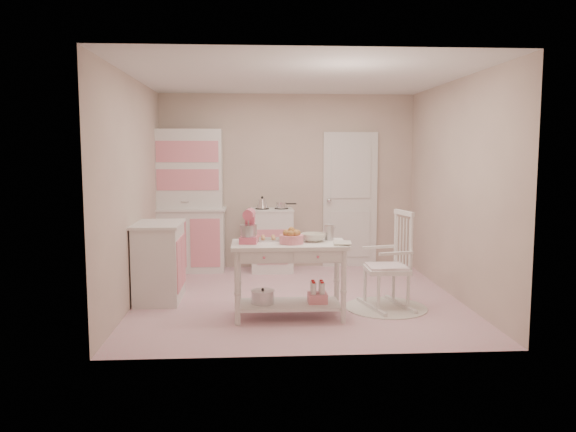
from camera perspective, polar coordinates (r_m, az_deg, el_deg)
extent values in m
plane|color=pink|center=(6.79, 0.95, -8.36)|extent=(3.80, 3.80, 0.00)
cube|color=white|center=(6.62, 0.99, 13.95)|extent=(3.80, 3.80, 0.04)
cube|color=beige|center=(8.47, -0.04, 3.52)|extent=(3.80, 0.04, 2.60)
cube|color=beige|center=(4.69, 2.79, 1.07)|extent=(3.80, 0.04, 2.60)
cube|color=beige|center=(6.70, -15.46, 2.48)|extent=(0.04, 3.80, 2.60)
cube|color=beige|center=(6.99, 16.71, 2.60)|extent=(0.04, 3.80, 2.60)
cube|color=white|center=(8.57, 6.32, 1.64)|extent=(0.82, 0.05, 2.04)
cube|color=white|center=(8.29, -10.00, 1.55)|extent=(1.06, 0.50, 2.08)
cube|color=white|center=(8.26, -1.65, -2.42)|extent=(0.62, 0.57, 0.92)
cube|color=white|center=(6.80, -12.95, -4.53)|extent=(0.54, 0.84, 0.92)
cylinder|color=white|center=(6.48, 9.91, -9.14)|extent=(0.92, 0.92, 0.01)
cube|color=white|center=(6.36, 10.01, -4.41)|extent=(0.64, 0.81, 1.10)
cube|color=white|center=(5.95, 0.13, -6.54)|extent=(1.20, 0.60, 0.80)
cube|color=#F66888|center=(5.85, -3.99, -1.10)|extent=(0.23, 0.30, 0.34)
cube|color=silver|center=(6.04, -1.40, -2.40)|extent=(0.34, 0.24, 0.02)
cylinder|color=pink|center=(5.82, 0.36, -2.38)|extent=(0.25, 0.25, 0.09)
imported|color=silver|center=(5.97, 2.57, -2.19)|extent=(0.27, 0.27, 0.08)
cylinder|color=silver|center=(6.06, 4.19, -1.65)|extent=(0.10, 0.10, 0.17)
imported|color=silver|center=(5.80, 4.65, -2.76)|extent=(0.21, 0.26, 0.02)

